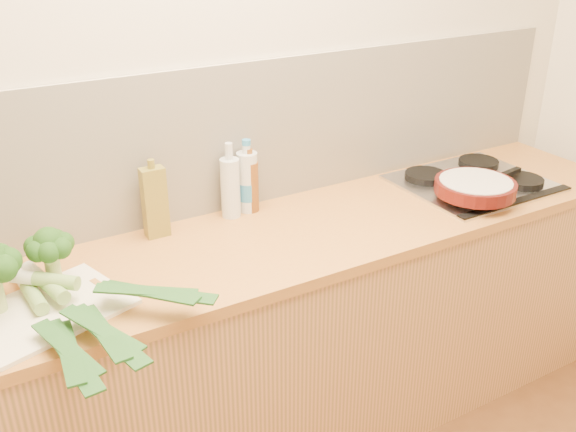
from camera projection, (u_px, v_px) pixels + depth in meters
name	position (u px, v px, depth m)	size (l,w,h in m)	color
room_shell	(212.00, 142.00, 2.28)	(3.50, 3.50, 3.50)	beige
counter	(254.00, 350.00, 2.36)	(3.20, 0.62, 0.90)	tan
gas_hob	(474.00, 181.00, 2.62)	(0.58, 0.50, 0.04)	silver
chopping_board	(48.00, 311.00, 1.78)	(0.42, 0.31, 0.01)	white
broccoli_right	(49.00, 247.00, 1.84)	(0.14, 0.14, 0.19)	#A9C472
leek_front	(42.00, 309.00, 1.74)	(0.12, 0.68, 0.04)	white
leek_mid	(67.00, 300.00, 1.75)	(0.20, 0.63, 0.04)	white
leek_back	(83.00, 284.00, 1.79)	(0.50, 0.46, 0.04)	white
skillet	(476.00, 187.00, 2.44)	(0.45, 0.31, 0.05)	#4C100C
oil_tin	(155.00, 202.00, 2.16)	(0.08, 0.05, 0.28)	olive
glass_bottle	(230.00, 187.00, 2.31)	(0.07, 0.07, 0.28)	silver
amber_bottle	(250.00, 185.00, 2.36)	(0.06, 0.06, 0.24)	brown
water_bottle	(248.00, 183.00, 2.36)	(0.08, 0.08, 0.26)	silver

